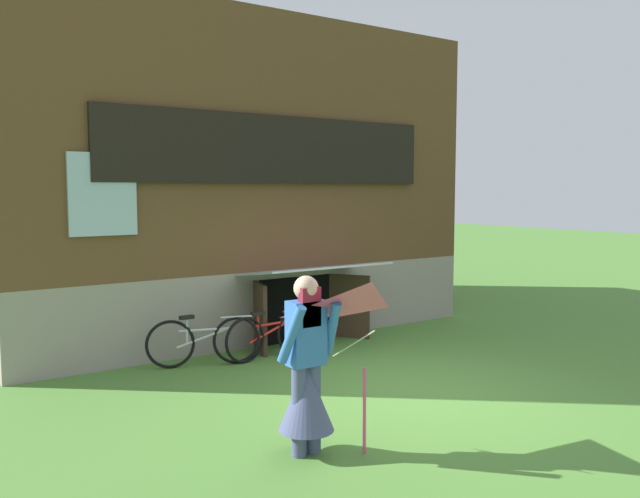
# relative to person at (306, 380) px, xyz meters

# --- Properties ---
(ground_plane) EXTENTS (60.00, 60.00, 0.00)m
(ground_plane) POSITION_rel_person_xyz_m (2.04, 0.92, -0.71)
(ground_plane) COLOR #4C7F33
(log_house) EXTENTS (7.99, 6.56, 5.21)m
(log_house) POSITION_rel_person_xyz_m (2.04, 6.64, 1.90)
(log_house) COLOR gray
(log_house) RESTS_ON ground_plane
(person) EXTENTS (0.61, 0.53, 1.68)m
(person) POSITION_rel_person_xyz_m (0.00, 0.00, 0.00)
(person) COLOR #474C75
(person) RESTS_ON ground_plane
(kite) EXTENTS (0.93, 1.04, 1.50)m
(kite) POSITION_rel_person_xyz_m (0.31, -0.56, 0.56)
(kite) COLOR #E54C7F
(kite) RESTS_ON ground_plane
(bicycle_red) EXTENTS (1.56, 0.19, 0.71)m
(bicycle_red) POSITION_rel_person_xyz_m (1.52, 3.22, -0.36)
(bicycle_red) COLOR black
(bicycle_red) RESTS_ON ground_plane
(bicycle_silver) EXTENTS (1.52, 0.54, 0.73)m
(bicycle_silver) POSITION_rel_person_xyz_m (0.53, 3.38, -0.35)
(bicycle_silver) COLOR black
(bicycle_silver) RESTS_ON ground_plane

